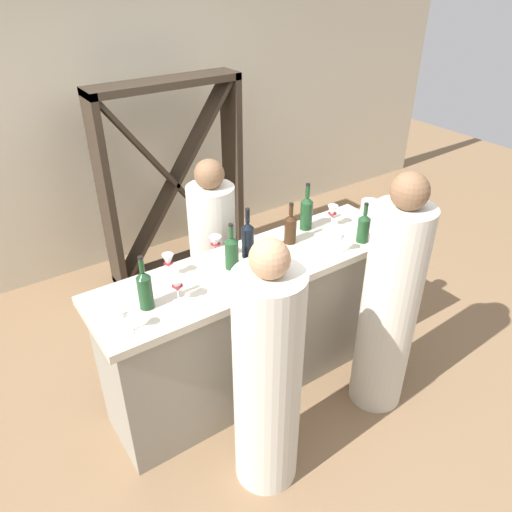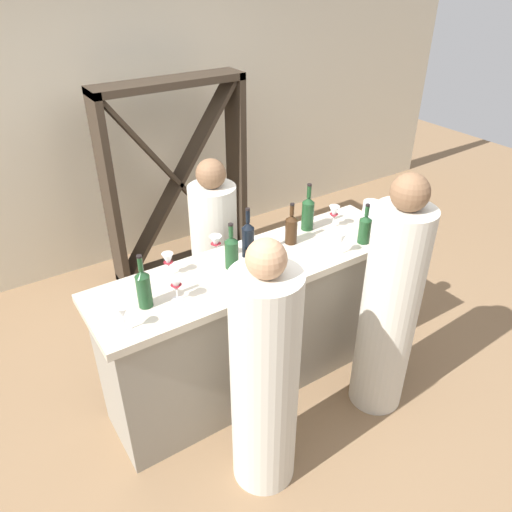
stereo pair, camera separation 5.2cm
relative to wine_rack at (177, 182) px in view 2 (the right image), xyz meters
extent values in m
plane|color=#846647|center=(-0.25, -1.65, -0.88)|extent=(12.00, 12.00, 0.00)
cube|color=beige|center=(-0.25, 0.55, 0.52)|extent=(8.00, 0.10, 2.80)
cube|color=gray|center=(-0.25, -1.65, -0.41)|extent=(2.01, 0.50, 0.94)
cube|color=beige|center=(-0.25, -1.65, 0.09)|extent=(2.09, 0.58, 0.05)
cube|color=#33281E|center=(-0.62, 0.00, 0.00)|extent=(0.06, 0.28, 1.76)
cube|color=#33281E|center=(0.62, 0.00, 0.00)|extent=(0.06, 0.28, 1.76)
cube|color=#33281E|center=(0.00, 0.00, 0.85)|extent=(1.29, 0.28, 0.06)
cube|color=#33281E|center=(0.00, 0.00, -0.85)|extent=(1.29, 0.28, 0.06)
cube|color=#33281E|center=(0.00, 0.00, 0.00)|extent=(1.20, 0.20, 1.66)
cube|color=#33281E|center=(0.00, 0.00, 0.00)|extent=(1.20, 0.20, 1.66)
cylinder|color=#193D1E|center=(-0.98, -1.68, 0.21)|extent=(0.08, 0.08, 0.19)
cone|color=#193D1E|center=(-0.98, -1.68, 0.32)|extent=(0.08, 0.08, 0.04)
cylinder|color=#193D1E|center=(-0.98, -1.68, 0.38)|extent=(0.03, 0.03, 0.08)
cylinder|color=black|center=(-0.98, -1.68, 0.42)|extent=(0.03, 0.03, 0.01)
cylinder|color=#193D1E|center=(-0.39, -1.61, 0.20)|extent=(0.08, 0.08, 0.18)
cone|color=#193D1E|center=(-0.39, -1.61, 0.31)|extent=(0.08, 0.08, 0.03)
cylinder|color=#193D1E|center=(-0.39, -1.61, 0.36)|extent=(0.03, 0.03, 0.07)
cylinder|color=black|center=(-0.39, -1.61, 0.40)|extent=(0.03, 0.03, 0.01)
cylinder|color=black|center=(-0.24, -1.55, 0.21)|extent=(0.08, 0.08, 0.20)
cone|color=black|center=(-0.24, -1.55, 0.33)|extent=(0.08, 0.08, 0.04)
cylinder|color=black|center=(-0.24, -1.55, 0.39)|extent=(0.03, 0.03, 0.08)
cylinder|color=black|center=(-0.24, -1.55, 0.44)|extent=(0.03, 0.03, 0.01)
cylinder|color=#331E0F|center=(0.08, -1.57, 0.20)|extent=(0.08, 0.08, 0.17)
cone|color=#331E0F|center=(0.08, -1.57, 0.30)|extent=(0.08, 0.08, 0.03)
cylinder|color=#331E0F|center=(0.08, -1.57, 0.35)|extent=(0.03, 0.03, 0.07)
cylinder|color=black|center=(0.08, -1.57, 0.39)|extent=(0.03, 0.03, 0.01)
cylinder|color=#193D1E|center=(0.29, -1.48, 0.21)|extent=(0.08, 0.08, 0.20)
cone|color=#193D1E|center=(0.29, -1.48, 0.33)|extent=(0.08, 0.08, 0.04)
cylinder|color=#193D1E|center=(0.29, -1.48, 0.39)|extent=(0.03, 0.03, 0.08)
cylinder|color=black|center=(0.29, -1.48, 0.44)|extent=(0.03, 0.03, 0.01)
cylinder|color=#193D1E|center=(0.48, -1.82, 0.19)|extent=(0.08, 0.08, 0.16)
cone|color=#193D1E|center=(0.48, -1.82, 0.29)|extent=(0.08, 0.08, 0.03)
cylinder|color=#193D1E|center=(0.48, -1.82, 0.34)|extent=(0.03, 0.03, 0.07)
cylinder|color=black|center=(0.48, -1.82, 0.38)|extent=(0.03, 0.03, 0.01)
cylinder|color=white|center=(0.25, -1.86, 0.11)|extent=(0.06, 0.06, 0.00)
cylinder|color=white|center=(0.25, -1.86, 0.15)|extent=(0.01, 0.01, 0.07)
cone|color=white|center=(0.25, -1.86, 0.23)|extent=(0.06, 0.06, 0.08)
cylinder|color=white|center=(-1.15, -1.82, 0.11)|extent=(0.07, 0.07, 0.00)
cylinder|color=white|center=(-1.15, -1.82, 0.16)|extent=(0.01, 0.01, 0.08)
cone|color=white|center=(-1.15, -1.82, 0.23)|extent=(0.06, 0.06, 0.07)
cylinder|color=white|center=(-0.82, -1.73, 0.11)|extent=(0.07, 0.07, 0.00)
cylinder|color=white|center=(-0.82, -1.73, 0.15)|extent=(0.01, 0.01, 0.06)
cone|color=white|center=(-0.82, -1.73, 0.22)|extent=(0.07, 0.07, 0.08)
cone|color=maroon|center=(-0.82, -1.73, 0.20)|extent=(0.06, 0.06, 0.03)
cylinder|color=white|center=(0.45, -1.56, 0.11)|extent=(0.06, 0.06, 0.00)
cylinder|color=white|center=(0.45, -1.56, 0.15)|extent=(0.01, 0.01, 0.07)
cone|color=white|center=(0.45, -1.56, 0.23)|extent=(0.07, 0.07, 0.09)
cone|color=maroon|center=(0.45, -1.56, 0.20)|extent=(0.06, 0.06, 0.03)
cylinder|color=white|center=(-0.75, -1.48, 0.11)|extent=(0.06, 0.06, 0.00)
cylinder|color=white|center=(-0.75, -1.48, 0.15)|extent=(0.01, 0.01, 0.06)
cone|color=white|center=(-0.75, -1.48, 0.22)|extent=(0.07, 0.07, 0.08)
cone|color=maroon|center=(-0.75, -1.48, 0.19)|extent=(0.06, 0.06, 0.03)
cylinder|color=white|center=(-0.42, -1.47, 0.11)|extent=(0.06, 0.06, 0.00)
cylinder|color=white|center=(-0.42, -1.47, 0.15)|extent=(0.01, 0.01, 0.07)
cone|color=white|center=(-0.42, -1.47, 0.23)|extent=(0.08, 0.08, 0.08)
cone|color=maroon|center=(-0.42, -1.47, 0.20)|extent=(0.06, 0.06, 0.03)
cylinder|color=silver|center=(0.68, -1.68, 0.20)|extent=(0.12, 0.12, 0.18)
cylinder|color=beige|center=(0.35, -2.23, -0.16)|extent=(0.45, 0.45, 1.44)
sphere|color=brown|center=(0.35, -2.23, 0.66)|extent=(0.21, 0.21, 0.21)
cylinder|color=beige|center=(-0.61, -2.28, -0.18)|extent=(0.45, 0.45, 1.39)
sphere|color=tan|center=(-0.61, -2.28, 0.60)|extent=(0.19, 0.19, 0.19)
cylinder|color=beige|center=(-0.21, -1.05, -0.24)|extent=(0.42, 0.42, 1.27)
sphere|color=brown|center=(-0.21, -1.05, 0.48)|extent=(0.21, 0.21, 0.21)
camera|label=1|loc=(-1.70, -3.77, 1.75)|focal=34.79mm
camera|label=2|loc=(-1.66, -3.80, 1.75)|focal=34.79mm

